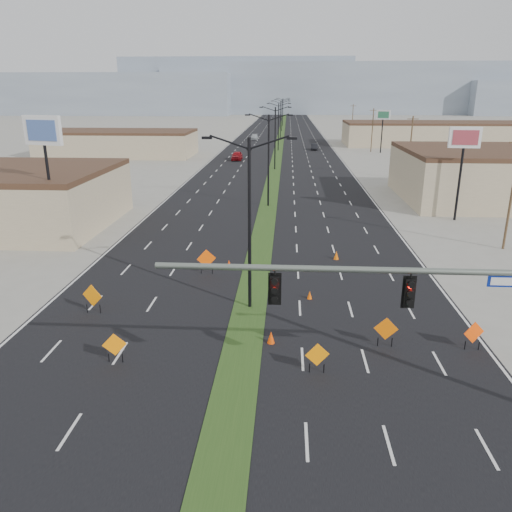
# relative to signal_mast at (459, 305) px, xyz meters

# --- Properties ---
(ground) EXTENTS (600.00, 600.00, 0.00)m
(ground) POSITION_rel_signal_mast_xyz_m (-8.56, -2.00, -4.79)
(ground) COLOR gray
(ground) RESTS_ON ground
(road_surface) EXTENTS (25.00, 400.00, 0.02)m
(road_surface) POSITION_rel_signal_mast_xyz_m (-8.56, 98.00, -4.79)
(road_surface) COLOR black
(road_surface) RESTS_ON ground
(median_strip) EXTENTS (2.00, 400.00, 0.04)m
(median_strip) POSITION_rel_signal_mast_xyz_m (-8.56, 98.00, -4.79)
(median_strip) COLOR #234317
(median_strip) RESTS_ON ground
(building_sw_far) EXTENTS (30.00, 14.00, 4.50)m
(building_sw_far) POSITION_rel_signal_mast_xyz_m (-40.56, 83.00, -2.54)
(building_sw_far) COLOR tan
(building_sw_far) RESTS_ON ground
(building_se_far) EXTENTS (44.00, 16.00, 5.00)m
(building_se_far) POSITION_rel_signal_mast_xyz_m (29.44, 108.00, -2.29)
(building_se_far) COLOR tan
(building_se_far) RESTS_ON ground
(mesa_west) EXTENTS (180.00, 50.00, 22.00)m
(mesa_west) POSITION_rel_signal_mast_xyz_m (-128.56, 278.00, 6.21)
(mesa_west) COLOR gray
(mesa_west) RESTS_ON ground
(mesa_center) EXTENTS (220.00, 50.00, 28.00)m
(mesa_center) POSITION_rel_signal_mast_xyz_m (31.44, 298.00, 9.21)
(mesa_center) COLOR gray
(mesa_center) RESTS_ON ground
(mesa_backdrop) EXTENTS (140.00, 50.00, 32.00)m
(mesa_backdrop) POSITION_rel_signal_mast_xyz_m (-38.56, 318.00, 11.21)
(mesa_backdrop) COLOR gray
(mesa_backdrop) RESTS_ON ground
(signal_mast) EXTENTS (16.30, 0.60, 8.00)m
(signal_mast) POSITION_rel_signal_mast_xyz_m (0.00, 0.00, 0.00)
(signal_mast) COLOR slate
(signal_mast) RESTS_ON ground
(streetlight_0) EXTENTS (5.15, 0.24, 10.02)m
(streetlight_0) POSITION_rel_signal_mast_xyz_m (-8.56, 10.00, 0.63)
(streetlight_0) COLOR black
(streetlight_0) RESTS_ON ground
(streetlight_1) EXTENTS (5.15, 0.24, 10.02)m
(streetlight_1) POSITION_rel_signal_mast_xyz_m (-8.56, 38.00, 0.63)
(streetlight_1) COLOR black
(streetlight_1) RESTS_ON ground
(streetlight_2) EXTENTS (5.15, 0.24, 10.02)m
(streetlight_2) POSITION_rel_signal_mast_xyz_m (-8.56, 66.00, 0.63)
(streetlight_2) COLOR black
(streetlight_2) RESTS_ON ground
(streetlight_3) EXTENTS (5.15, 0.24, 10.02)m
(streetlight_3) POSITION_rel_signal_mast_xyz_m (-8.56, 94.00, 0.63)
(streetlight_3) COLOR black
(streetlight_3) RESTS_ON ground
(streetlight_4) EXTENTS (5.15, 0.24, 10.02)m
(streetlight_4) POSITION_rel_signal_mast_xyz_m (-8.56, 122.00, 0.63)
(streetlight_4) COLOR black
(streetlight_4) RESTS_ON ground
(streetlight_5) EXTENTS (5.15, 0.24, 10.02)m
(streetlight_5) POSITION_rel_signal_mast_xyz_m (-8.56, 150.00, 0.63)
(streetlight_5) COLOR black
(streetlight_5) RESTS_ON ground
(streetlight_6) EXTENTS (5.15, 0.24, 10.02)m
(streetlight_6) POSITION_rel_signal_mast_xyz_m (-8.56, 178.00, 0.63)
(streetlight_6) COLOR black
(streetlight_6) RESTS_ON ground
(utility_pole_0) EXTENTS (1.60, 0.20, 9.00)m
(utility_pole_0) POSITION_rel_signal_mast_xyz_m (11.44, 23.00, -0.12)
(utility_pole_0) COLOR #4C3823
(utility_pole_0) RESTS_ON ground
(utility_pole_1) EXTENTS (1.60, 0.20, 9.00)m
(utility_pole_1) POSITION_rel_signal_mast_xyz_m (11.44, 58.00, -0.12)
(utility_pole_1) COLOR #4C3823
(utility_pole_1) RESTS_ON ground
(utility_pole_2) EXTENTS (1.60, 0.20, 9.00)m
(utility_pole_2) POSITION_rel_signal_mast_xyz_m (11.44, 93.00, -0.12)
(utility_pole_2) COLOR #4C3823
(utility_pole_2) RESTS_ON ground
(utility_pole_3) EXTENTS (1.60, 0.20, 9.00)m
(utility_pole_3) POSITION_rel_signal_mast_xyz_m (11.44, 128.00, -0.12)
(utility_pole_3) COLOR #4C3823
(utility_pole_3) RESTS_ON ground
(car_left) EXTENTS (1.98, 4.79, 1.62)m
(car_left) POSITION_rel_signal_mast_xyz_m (-16.02, 77.51, -3.98)
(car_left) COLOR maroon
(car_left) RESTS_ON ground
(car_mid) EXTENTS (1.57, 4.02, 1.30)m
(car_mid) POSITION_rel_signal_mast_xyz_m (-0.55, 96.02, -4.14)
(car_mid) COLOR black
(car_mid) RESTS_ON ground
(car_far) EXTENTS (1.97, 4.78, 1.38)m
(car_far) POSITION_rel_signal_mast_xyz_m (-15.49, 119.83, -4.10)
(car_far) COLOR #A8AEB2
(car_far) RESTS_ON ground
(construction_sign_0) EXTENTS (1.29, 0.45, 1.79)m
(construction_sign_0) POSITION_rel_signal_mast_xyz_m (-17.60, 8.55, -3.74)
(construction_sign_0) COLOR orange
(construction_sign_0) RESTS_ON ground
(construction_sign_1) EXTENTS (1.12, 0.29, 1.52)m
(construction_sign_1) POSITION_rel_signal_mast_xyz_m (-14.48, 3.16, -3.90)
(construction_sign_1) COLOR orange
(construction_sign_1) RESTS_ON ground
(construction_sign_2) EXTENTS (1.30, 0.48, 1.81)m
(construction_sign_2) POSITION_rel_signal_mast_xyz_m (-12.04, 15.58, -3.72)
(construction_sign_2) COLOR #ED4D05
(construction_sign_2) RESTS_ON ground
(construction_sign_3) EXTENTS (1.21, 0.14, 1.61)m
(construction_sign_3) POSITION_rel_signal_mast_xyz_m (-1.36, 5.54, -3.85)
(construction_sign_3) COLOR #DF5E04
(construction_sign_3) RESTS_ON ground
(construction_sign_4) EXTENTS (1.12, 0.25, 1.51)m
(construction_sign_4) POSITION_rel_signal_mast_xyz_m (-4.94, 2.82, -3.91)
(construction_sign_4) COLOR orange
(construction_sign_4) RESTS_ON ground
(construction_sign_5) EXTENTS (1.10, 0.43, 1.54)m
(construction_sign_5) POSITION_rel_signal_mast_xyz_m (2.94, 5.47, -3.89)
(construction_sign_5) COLOR #FF4605
(construction_sign_5) RESTS_ON ground
(cone_0) EXTENTS (0.45, 0.45, 0.67)m
(cone_0) POSITION_rel_signal_mast_xyz_m (-7.14, 5.54, -4.46)
(cone_0) COLOR #E33F04
(cone_0) RESTS_ON ground
(cone_1) EXTENTS (0.43, 0.43, 0.54)m
(cone_1) POSITION_rel_signal_mast_xyz_m (-4.92, 11.46, -4.52)
(cone_1) COLOR #E45204
(cone_1) RESTS_ON ground
(cone_2) EXTENTS (0.53, 0.53, 0.67)m
(cone_2) POSITION_rel_signal_mast_xyz_m (-2.56, 19.37, -4.46)
(cone_2) COLOR #E45C04
(cone_2) RESTS_ON ground
(cone_3) EXTENTS (0.37, 0.37, 0.53)m
(cone_3) POSITION_rel_signal_mast_xyz_m (-10.64, 17.14, -4.53)
(cone_3) COLOR #FF4105
(cone_3) RESTS_ON ground
(pole_sign_west) EXTENTS (3.42, 1.25, 10.57)m
(pole_sign_west) POSITION_rel_signal_mast_xyz_m (-25.89, 21.99, 3.90)
(pole_sign_west) COLOR black
(pole_sign_west) RESTS_ON ground
(pole_sign_east_near) EXTENTS (3.00, 0.62, 9.15)m
(pole_sign_east_near) POSITION_rel_signal_mast_xyz_m (10.52, 32.71, 2.65)
(pole_sign_east_near) COLOR black
(pole_sign_east_near) RESTS_ON ground
(pole_sign_east_far) EXTENTS (2.74, 1.49, 8.72)m
(pole_sign_east_far) POSITION_rel_signal_mast_xyz_m (13.22, 91.40, 2.27)
(pole_sign_east_far) COLOR black
(pole_sign_east_far) RESTS_ON ground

